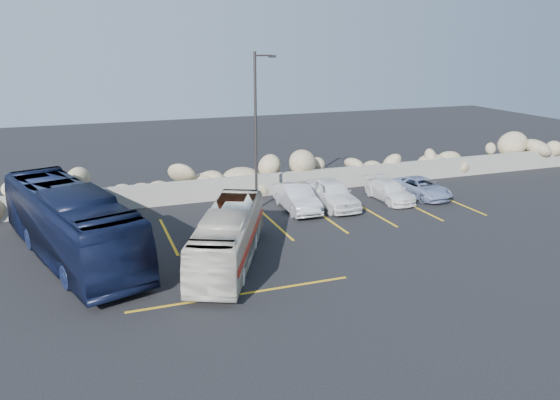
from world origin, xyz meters
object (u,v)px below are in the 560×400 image
object	(u,v)px
vintage_bus	(228,237)
car_d	(421,188)
car_c	(390,191)
car_a	(332,194)
car_b	(297,198)
lamppost	(257,128)
tour_coach	(70,223)

from	to	relation	value
vintage_bus	car_d	xyz separation A→B (m)	(12.68, 5.49, -0.55)
car_c	car_d	distance (m)	2.05
vintage_bus	car_a	xyz separation A→B (m)	(7.12, 5.48, -0.36)
car_b	car_c	xyz separation A→B (m)	(5.47, -0.08, -0.13)
vintage_bus	car_d	size ratio (longest dim) A/B	2.02
vintage_bus	car_b	distance (m)	7.60
lamppost	tour_coach	distance (m)	10.21
lamppost	car_a	distance (m)	5.33
car_a	car_c	world-z (taller)	car_a
lamppost	vintage_bus	bearing A→B (deg)	-117.04
lamppost	car_b	xyz separation A→B (m)	(1.87, -0.84, -3.63)
tour_coach	car_b	xyz separation A→B (m)	(10.94, 2.93, -0.82)
vintage_bus	tour_coach	xyz separation A→B (m)	(-5.79, 2.65, 0.40)
vintage_bus	car_c	xyz separation A→B (m)	(10.62, 5.49, -0.55)
car_d	car_a	bearing A→B (deg)	174.11
vintage_bus	car_d	bearing A→B (deg)	48.20
car_b	car_d	xyz separation A→B (m)	(7.53, -0.09, -0.13)
lamppost	car_d	bearing A→B (deg)	-5.65
lamppost	tour_coach	bearing A→B (deg)	-157.41
tour_coach	car_d	size ratio (longest dim) A/B	2.75
lamppost	car_b	distance (m)	4.17
lamppost	car_d	world-z (taller)	lamppost
car_a	car_b	size ratio (longest dim) A/B	1.06
vintage_bus	car_c	distance (m)	11.97
lamppost	car_c	world-z (taller)	lamppost
lamppost	car_b	world-z (taller)	lamppost
vintage_bus	tour_coach	distance (m)	6.38
lamppost	vintage_bus	size ratio (longest dim) A/B	1.02
car_c	lamppost	bearing A→B (deg)	172.97
car_b	car_d	world-z (taller)	car_b
lamppost	vintage_bus	world-z (taller)	lamppost
vintage_bus	car_b	world-z (taller)	vintage_bus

